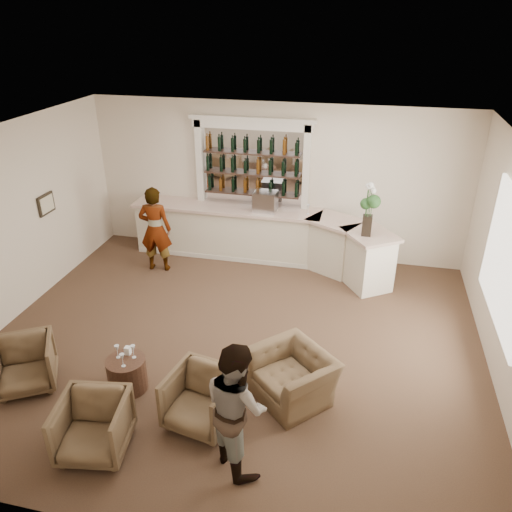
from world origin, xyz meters
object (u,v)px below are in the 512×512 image
at_px(sommelier, 155,229).
at_px(armchair_right, 201,399).
at_px(armchair_center, 93,427).
at_px(flower_vase, 369,206).
at_px(cocktail_table, 127,374).
at_px(espresso_machine, 265,201).
at_px(bar_counter, 263,236).
at_px(armchair_left, 25,365).
at_px(guest, 236,406).
at_px(armchair_far, 292,376).

relative_size(sommelier, armchair_right, 2.13).
height_order(armchair_center, flower_vase, flower_vase).
bearing_deg(armchair_right, cocktail_table, 173.71).
relative_size(cocktail_table, espresso_machine, 1.19).
xyz_separation_m(bar_counter, armchair_left, (-2.48, -4.70, -0.20)).
relative_size(sommelier, guest, 1.05).
relative_size(bar_counter, guest, 3.33).
bearing_deg(armchair_center, cocktail_table, 86.62).
xyz_separation_m(armchair_center, espresso_machine, (0.95, 5.65, 0.97)).
xyz_separation_m(guest, espresso_machine, (-0.81, 5.41, 0.49)).
bearing_deg(flower_vase, bar_counter, 161.28).
height_order(armchair_far, espresso_machine, espresso_machine).
distance_m(cocktail_table, sommelier, 3.77).
bearing_deg(armchair_right, espresso_machine, 103.07).
bearing_deg(flower_vase, armchair_center, -122.21).
relative_size(guest, armchair_center, 2.05).
distance_m(cocktail_table, guest, 2.17).
bearing_deg(sommelier, armchair_left, 77.00).
relative_size(cocktail_table, armchair_far, 0.52).
height_order(guest, armchair_right, guest).
height_order(cocktail_table, guest, guest).
xyz_separation_m(sommelier, armchair_far, (3.37, -3.19, -0.55)).
relative_size(sommelier, armchair_far, 1.67).
distance_m(armchair_left, armchair_right, 2.70).
bearing_deg(sommelier, guest, 116.26).
bearing_deg(armchair_center, flower_vase, 48.40).
bearing_deg(flower_vase, armchair_far, -103.95).
distance_m(cocktail_table, armchair_right, 1.32).
bearing_deg(guest, cocktail_table, 20.67).
relative_size(bar_counter, armchair_right, 6.75).
xyz_separation_m(armchair_right, espresso_machine, (-0.18, 4.90, 0.96)).
distance_m(armchair_right, armchair_far, 1.33).
height_order(armchair_right, flower_vase, flower_vase).
distance_m(guest, flower_vase, 4.86).
relative_size(cocktail_table, sommelier, 0.31).
xyz_separation_m(guest, armchair_far, (0.46, 1.27, -0.51)).
distance_m(cocktail_table, armchair_center, 1.15).
bearing_deg(flower_vase, armchair_right, -115.12).
bearing_deg(armchair_far, sommelier, 179.65).
xyz_separation_m(guest, armchair_right, (-0.63, 0.51, -0.47)).
relative_size(armchair_center, armchair_far, 0.78).
bearing_deg(espresso_machine, bar_counter, -106.16).
xyz_separation_m(armchair_center, flower_vase, (3.05, 4.84, 1.34)).
relative_size(bar_counter, armchair_far, 5.29).
bearing_deg(cocktail_table, armchair_center, -83.98).
distance_m(sommelier, guest, 5.33).
relative_size(armchair_right, espresso_machine, 1.79).
bearing_deg(sommelier, bar_counter, -164.18).
xyz_separation_m(sommelier, espresso_machine, (2.10, 0.95, 0.44)).
bearing_deg(armchair_right, armchair_center, -135.58).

